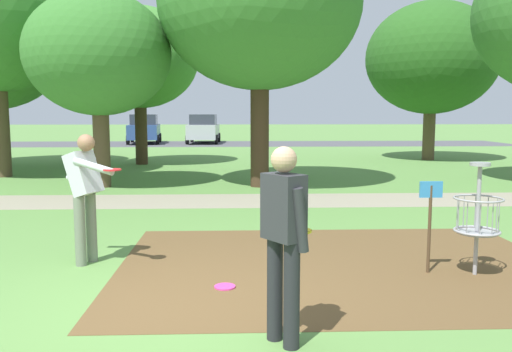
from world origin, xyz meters
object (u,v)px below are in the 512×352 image
object	(u,v)px
parked_car_leftmost	(144,129)
parked_car_center_left	(204,129)
player_waiting_left	(85,190)
tree_mid_right	(98,55)
tree_far_center	(139,58)
player_foreground_watching	(284,234)
tree_mid_center	(260,3)
tree_far_left	(432,58)
frisbee_mid_grass	(225,287)
disc_golf_basket	(472,214)

from	to	relation	value
parked_car_leftmost	parked_car_center_left	size ratio (longest dim) A/B	1.02
player_waiting_left	tree_mid_right	world-z (taller)	tree_mid_right
tree_far_center	player_foreground_watching	bearing A→B (deg)	-75.82
tree_mid_right	parked_car_leftmost	world-z (taller)	tree_mid_right
player_foreground_watching	tree_far_center	world-z (taller)	tree_far_center
player_waiting_left	tree_mid_center	bearing A→B (deg)	70.08
player_waiting_left	tree_far_center	xyz separation A→B (m)	(-1.65, 13.39, 3.02)
tree_far_left	parked_car_leftmost	xyz separation A→B (m)	(-13.87, 12.20, -3.25)
player_waiting_left	frisbee_mid_grass	world-z (taller)	player_waiting_left
player_waiting_left	tree_mid_center	xyz separation A→B (m)	(2.60, 7.17, 3.80)
player_foreground_watching	tree_mid_center	xyz separation A→B (m)	(0.23, 9.68, 3.82)
tree_mid_center	tree_far_center	size ratio (longest dim) A/B	1.19
player_waiting_left	tree_far_left	xyz separation A→B (m)	(9.99, 14.78, 3.19)
disc_golf_basket	tree_far_left	xyz separation A→B (m)	(5.15, 15.44, 3.42)
frisbee_mid_grass	tree_far_center	xyz separation A→B (m)	(-3.48, 14.43, 4.00)
player_waiting_left	tree_far_center	bearing A→B (deg)	97.03
tree_far_left	parked_car_center_left	xyz separation A→B (m)	(-10.11, 12.33, -3.25)
frisbee_mid_grass	parked_car_leftmost	distance (m)	28.61
disc_golf_basket	frisbee_mid_grass	bearing A→B (deg)	-172.82
player_foreground_watching	parked_car_center_left	distance (m)	29.73
frisbee_mid_grass	tree_far_center	bearing A→B (deg)	103.57
disc_golf_basket	parked_car_leftmost	bearing A→B (deg)	107.51
player_foreground_watching	tree_far_left	xyz separation A→B (m)	(7.62, 17.29, 3.20)
tree_mid_right	parked_car_center_left	bearing A→B (deg)	85.75
tree_far_center	parked_car_center_left	world-z (taller)	tree_far_center
player_waiting_left	parked_car_leftmost	xyz separation A→B (m)	(-3.88, 26.98, -0.06)
frisbee_mid_grass	disc_golf_basket	bearing A→B (deg)	7.18
disc_golf_basket	player_foreground_watching	world-z (taller)	player_foreground_watching
disc_golf_basket	player_waiting_left	bearing A→B (deg)	172.23
frisbee_mid_grass	tree_far_center	size ratio (longest dim) A/B	0.04
player_foreground_watching	tree_mid_right	xyz separation A→B (m)	(-3.97, 9.74, 2.51)
player_foreground_watching	frisbee_mid_grass	size ratio (longest dim) A/B	7.04
frisbee_mid_grass	tree_mid_center	world-z (taller)	tree_mid_center
player_foreground_watching	tree_far_left	size ratio (longest dim) A/B	0.26
player_foreground_watching	tree_far_left	distance (m)	19.17
player_foreground_watching	tree_mid_center	distance (m)	10.41
frisbee_mid_grass	tree_far_center	world-z (taller)	tree_far_center
tree_far_left	parked_car_center_left	distance (m)	16.27
player_foreground_watching	parked_car_leftmost	xyz separation A→B (m)	(-6.25, 29.49, -0.05)
disc_golf_basket	tree_mid_right	xyz separation A→B (m)	(-6.44, 7.89, 2.72)
player_waiting_left	frisbee_mid_grass	xyz separation A→B (m)	(1.83, -1.04, -0.98)
frisbee_mid_grass	parked_car_leftmost	world-z (taller)	parked_car_leftmost
player_foreground_watching	frisbee_mid_grass	bearing A→B (deg)	110.00
frisbee_mid_grass	parked_car_center_left	bearing A→B (deg)	93.97
disc_golf_basket	frisbee_mid_grass	size ratio (longest dim) A/B	5.72
player_waiting_left	tree_far_left	bearing A→B (deg)	55.94
tree_far_center	frisbee_mid_grass	bearing A→B (deg)	-76.43
tree_mid_center	parked_car_leftmost	bearing A→B (deg)	108.11
tree_mid_center	tree_mid_right	size ratio (longest dim) A/B	1.38
tree_mid_right	frisbee_mid_grass	bearing A→B (deg)	-67.46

